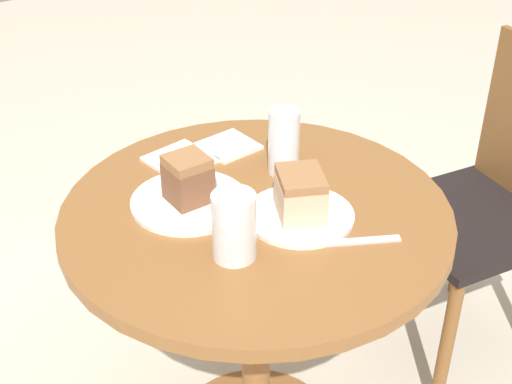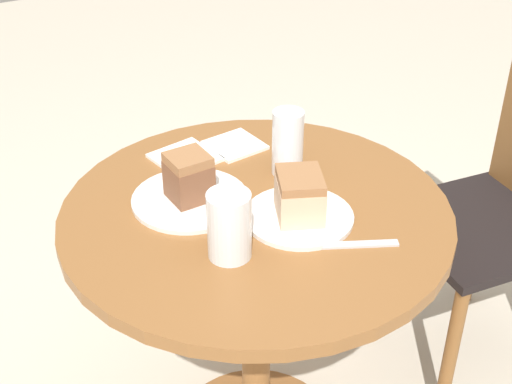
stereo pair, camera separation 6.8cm
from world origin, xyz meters
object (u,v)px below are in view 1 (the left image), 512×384
at_px(chair, 489,206).
at_px(cake_slice_far, 188,179).
at_px(glass_water, 234,230).
at_px(plate_near, 300,215).
at_px(cake_slice_near, 301,194).
at_px(glass_lemonade, 284,146).
at_px(plate_far, 189,201).

xyz_separation_m(chair, cake_slice_far, (-0.11, -0.84, 0.30)).
bearing_deg(glass_water, chair, 95.97).
distance_m(plate_near, cake_slice_near, 0.05).
xyz_separation_m(chair, plate_near, (0.05, -0.67, 0.25)).
xyz_separation_m(cake_slice_near, glass_lemonade, (-0.17, 0.07, 0.01)).
height_order(plate_near, glass_water, glass_water).
xyz_separation_m(glass_lemonade, glass_water, (0.21, -0.25, -0.01)).
relative_size(plate_far, cake_slice_far, 2.43).
distance_m(plate_far, cake_slice_near, 0.24).
relative_size(plate_near, glass_lemonade, 1.49).
xyz_separation_m(plate_near, glass_lemonade, (-0.17, 0.07, 0.06)).
relative_size(plate_near, glass_water, 1.66).
bearing_deg(glass_lemonade, cake_slice_far, -89.24).
bearing_deg(glass_water, cake_slice_near, 101.88).
relative_size(cake_slice_near, cake_slice_far, 1.33).
height_order(cake_slice_far, glass_lemonade, glass_lemonade).
distance_m(plate_far, cake_slice_far, 0.06).
height_order(cake_slice_near, glass_water, glass_water).
height_order(chair, plate_near, chair).
distance_m(plate_near, glass_lemonade, 0.19).
xyz_separation_m(plate_near, cake_slice_near, (0.00, 0.00, 0.05)).
bearing_deg(cake_slice_far, glass_lemonade, 90.76).
bearing_deg(glass_lemonade, plate_far, -89.24).
bearing_deg(glass_lemonade, glass_water, -50.64).
bearing_deg(cake_slice_far, plate_near, 44.81).
relative_size(chair, cake_slice_near, 6.71).
distance_m(chair, cake_slice_far, 0.90).
distance_m(cake_slice_far, glass_water, 0.20).
bearing_deg(cake_slice_near, chair, 94.39).
bearing_deg(glass_lemonade, chair, 78.91).
distance_m(glass_lemonade, glass_water, 0.32).
bearing_deg(cake_slice_near, glass_lemonade, 156.08).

